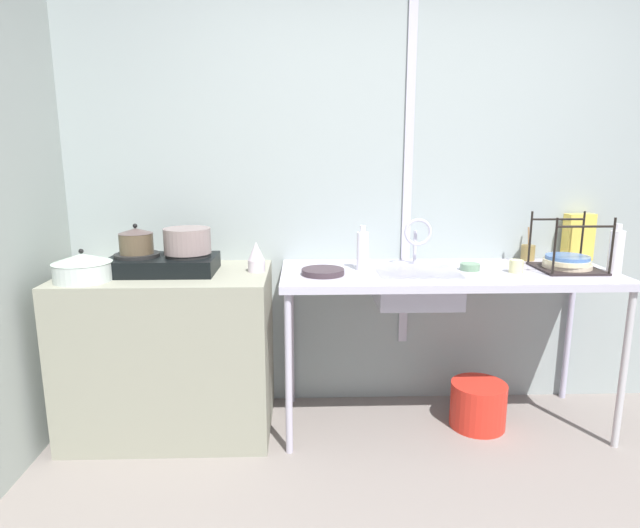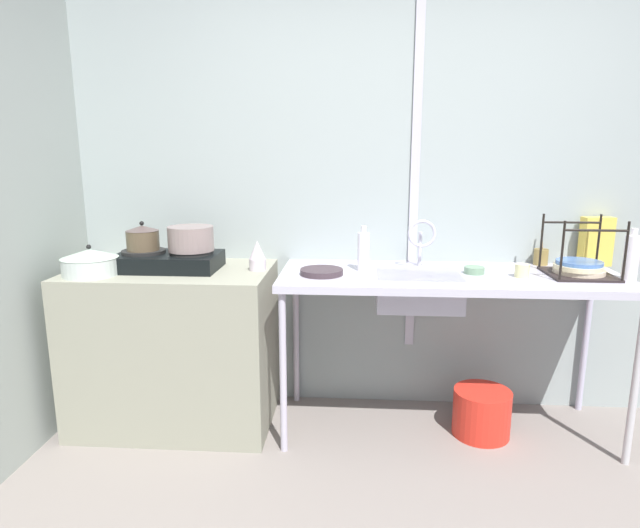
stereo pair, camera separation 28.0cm
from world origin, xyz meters
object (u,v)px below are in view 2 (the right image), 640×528
object	(u,v)px
dish_rack	(579,267)
bottle_by_rack	(631,257)
pot_on_right_burner	(191,239)
stove	(168,260)
cereal_box	(596,241)
pot_beside_stove	(90,262)
utensil_jar	(541,257)
frying_pan	(322,272)
bottle_by_sink	(363,251)
cup_by_rack	(522,271)
percolator	(257,256)
bucket_on_floor	(482,413)
small_bowl_on_drainboard	(474,270)
faucet	(422,236)
sink_basin	(418,290)
pot_on_left_burner	(143,238)

from	to	relation	value
dish_rack	bottle_by_rack	xyz separation A→B (m)	(0.21, -0.09, 0.07)
bottle_by_rack	pot_on_right_burner	bearing A→B (deg)	177.77
stove	cereal_box	bearing A→B (deg)	6.47
pot_beside_stove	utensil_jar	world-z (taller)	utensil_jar
frying_pan	dish_rack	size ratio (longest dim) A/B	0.71
utensil_jar	frying_pan	bearing A→B (deg)	-164.70
pot_beside_stove	bottle_by_sink	distance (m)	1.42
cereal_box	cup_by_rack	bearing A→B (deg)	-153.81
pot_beside_stove	percolator	bearing A→B (deg)	12.03
utensil_jar	bucket_on_floor	bearing A→B (deg)	-138.06
frying_pan	bottle_by_sink	world-z (taller)	bottle_by_sink
pot_beside_stove	small_bowl_on_drainboard	world-z (taller)	pot_beside_stove
frying_pan	bucket_on_floor	world-z (taller)	frying_pan
pot_beside_stove	cereal_box	world-z (taller)	cereal_box
cereal_box	stove	bearing A→B (deg)	179.17
stove	dish_rack	distance (m)	2.16
cereal_box	utensil_jar	size ratio (longest dim) A/B	1.40
faucet	bottle_by_sink	bearing A→B (deg)	-163.88
pot_on_right_burner	frying_pan	bearing A→B (deg)	-5.55
pot_on_right_burner	utensil_jar	world-z (taller)	pot_on_right_burner
faucet	percolator	bearing A→B (deg)	-172.71
sink_basin	faucet	bearing A→B (deg)	79.82
small_bowl_on_drainboard	cereal_box	size ratio (longest dim) A/B	0.39
pot_on_right_burner	utensil_jar	xyz separation A→B (m)	(1.93, 0.27, -0.12)
frying_pan	utensil_jar	world-z (taller)	utensil_jar
frying_pan	utensil_jar	xyz separation A→B (m)	(1.22, 0.33, 0.03)
sink_basin	cup_by_rack	world-z (taller)	cup_by_rack
pot_on_right_burner	cereal_box	distance (m)	2.24
pot_beside_stove	pot_on_right_burner	bearing A→B (deg)	18.67
pot_beside_stove	cereal_box	distance (m)	2.74
stove	utensil_jar	world-z (taller)	utensil_jar
bucket_on_floor	dish_rack	bearing A→B (deg)	6.36
pot_on_left_burner	pot_on_right_burner	size ratio (longest dim) A/B	0.72
stove	bucket_on_floor	size ratio (longest dim) A/B	1.80
dish_rack	cereal_box	distance (m)	0.34
sink_basin	dish_rack	world-z (taller)	dish_rack
percolator	small_bowl_on_drainboard	distance (m)	1.15
frying_pan	utensil_jar	distance (m)	1.27
percolator	bottle_by_sink	xyz separation A→B (m)	(0.57, 0.02, 0.03)
pot_beside_stove	sink_basin	distance (m)	1.71
pot_on_left_burner	faucet	size ratio (longest dim) A/B	0.65
pot_on_left_burner	utensil_jar	world-z (taller)	pot_on_left_burner
stove	bucket_on_floor	bearing A→B (deg)	-1.63
frying_pan	bottle_by_sink	bearing A→B (deg)	26.10
percolator	utensil_jar	bearing A→B (deg)	9.03
stove	pot_beside_stove	distance (m)	0.39
small_bowl_on_drainboard	bottle_by_sink	world-z (taller)	bottle_by_sink
faucet	cereal_box	size ratio (longest dim) A/B	0.98
pot_on_right_burner	small_bowl_on_drainboard	distance (m)	1.51
pot_beside_stove	small_bowl_on_drainboard	bearing A→B (deg)	5.06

